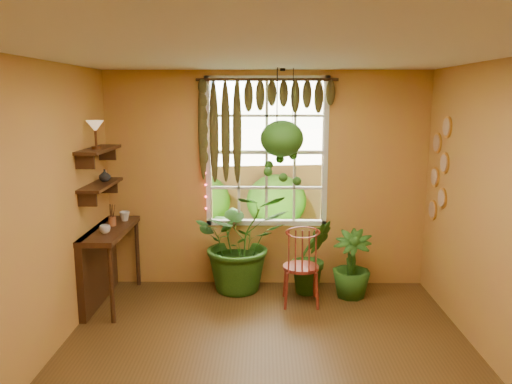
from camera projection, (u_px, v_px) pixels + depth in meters
floor at (267, 378)px, 4.28m from camera, size 4.50×4.50×0.00m
ceiling at (269, 53)px, 3.78m from camera, size 4.50×4.50×0.00m
wall_back at (267, 180)px, 6.24m from camera, size 4.00×0.00×4.00m
wall_left at (23, 225)px, 4.06m from camera, size 0.00×4.50×4.50m
window at (267, 152)px, 6.21m from camera, size 1.52×0.10×1.86m
valance_vine at (260, 105)px, 5.98m from camera, size 1.70×0.12×1.10m
string_lights at (205, 149)px, 6.12m from camera, size 0.03×0.03×1.54m
wall_plates at (439, 170)px, 5.72m from camera, size 0.04×0.32×1.10m
counter_ledge at (102, 257)px, 5.78m from camera, size 0.40×1.20×0.90m
shelf_lower at (101, 185)px, 5.62m from camera, size 0.25×0.90×0.04m
shelf_upper at (99, 150)px, 5.55m from camera, size 0.25×0.90×0.04m
backyard at (276, 149)px, 10.79m from camera, size 14.00×10.00×12.00m
windsor_chair at (301, 278)px, 5.76m from camera, size 0.42×0.45×1.12m
potted_plant_left at (241, 241)px, 6.15m from camera, size 1.32×1.20×1.26m
potted_plant_mid at (312, 257)px, 6.08m from camera, size 0.61×0.55×0.92m
potted_plant_right at (351, 264)px, 5.96m from camera, size 0.57×0.57×0.82m
hanging_basket at (282, 141)px, 5.79m from camera, size 0.50×0.50×1.36m
cup_a at (105, 229)px, 5.48m from camera, size 0.16×0.16×0.09m
cup_b at (125, 216)px, 6.03m from camera, size 0.14×0.14×0.11m
brush_jar at (112, 215)px, 5.79m from camera, size 0.09×0.09×0.32m
shelf_vase at (105, 175)px, 5.74m from camera, size 0.18×0.18×0.14m
tiffany_lamp at (95, 128)px, 5.39m from camera, size 0.19×0.19×0.31m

